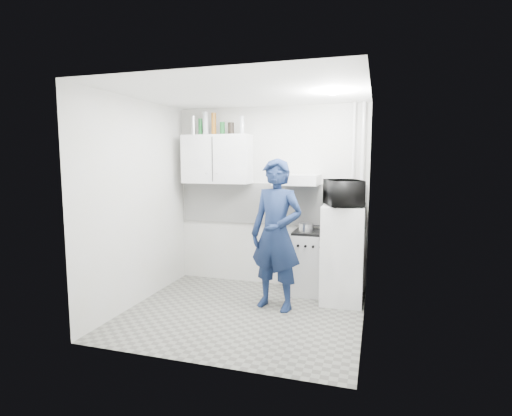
# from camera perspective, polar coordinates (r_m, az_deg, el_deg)

# --- Properties ---
(floor) EXTENTS (2.80, 2.80, 0.00)m
(floor) POSITION_cam_1_polar(r_m,az_deg,el_deg) (4.97, -1.95, -14.83)
(floor) COLOR slate
(floor) RESTS_ON ground
(ceiling) EXTENTS (2.80, 2.80, 0.00)m
(ceiling) POSITION_cam_1_polar(r_m,az_deg,el_deg) (4.68, -2.09, 16.23)
(ceiling) COLOR white
(ceiling) RESTS_ON wall_back
(wall_back) EXTENTS (2.80, 0.00, 2.80)m
(wall_back) POSITION_cam_1_polar(r_m,az_deg,el_deg) (5.84, 1.97, 1.58)
(wall_back) COLOR silver
(wall_back) RESTS_ON floor
(wall_left) EXTENTS (0.00, 2.60, 2.60)m
(wall_left) POSITION_cam_1_polar(r_m,az_deg,el_deg) (5.27, -16.56, 0.73)
(wall_left) COLOR silver
(wall_left) RESTS_ON floor
(wall_right) EXTENTS (0.00, 2.60, 2.60)m
(wall_right) POSITION_cam_1_polar(r_m,az_deg,el_deg) (4.40, 15.48, -0.40)
(wall_right) COLOR silver
(wall_right) RESTS_ON floor
(person) EXTENTS (0.76, 0.59, 1.86)m
(person) POSITION_cam_1_polar(r_m,az_deg,el_deg) (4.91, 2.91, -3.81)
(person) COLOR #121F40
(person) RESTS_ON floor
(stove) EXTENTS (0.53, 0.53, 0.84)m
(stove) POSITION_cam_1_polar(r_m,az_deg,el_deg) (5.61, 8.02, -7.82)
(stove) COLOR silver
(stove) RESTS_ON floor
(fridge) EXTENTS (0.54, 0.54, 1.26)m
(fridge) POSITION_cam_1_polar(r_m,az_deg,el_deg) (5.27, 12.19, -6.53)
(fridge) COLOR white
(fridge) RESTS_ON floor
(stove_top) EXTENTS (0.50, 0.50, 0.03)m
(stove_top) POSITION_cam_1_polar(r_m,az_deg,el_deg) (5.52, 8.10, -3.44)
(stove_top) COLOR black
(stove_top) RESTS_ON stove
(saucepan) EXTENTS (0.20, 0.20, 0.11)m
(saucepan) POSITION_cam_1_polar(r_m,az_deg,el_deg) (5.46, 7.18, -2.78)
(saucepan) COLOR silver
(saucepan) RESTS_ON stove_top
(microwave) EXTENTS (0.69, 0.58, 0.33)m
(microwave) POSITION_cam_1_polar(r_m,az_deg,el_deg) (5.15, 12.41, 2.12)
(microwave) COLOR black
(microwave) RESTS_ON fridge
(bottle_a) EXTENTS (0.07, 0.07, 0.28)m
(bottle_a) POSITION_cam_1_polar(r_m,az_deg,el_deg) (6.07, -8.96, 11.55)
(bottle_a) COLOR silver
(bottle_a) RESTS_ON upper_cabinet
(bottle_b) EXTENTS (0.06, 0.06, 0.24)m
(bottle_b) POSITION_cam_1_polar(r_m,az_deg,el_deg) (6.01, -7.95, 11.40)
(bottle_b) COLOR #144C1E
(bottle_b) RESTS_ON upper_cabinet
(bottle_c) EXTENTS (0.08, 0.08, 0.33)m
(bottle_c) POSITION_cam_1_polar(r_m,az_deg,el_deg) (5.98, -7.20, 11.88)
(bottle_c) COLOR #B2B7BC
(bottle_c) RESTS_ON upper_cabinet
(bottle_d) EXTENTS (0.07, 0.07, 0.32)m
(bottle_d) POSITION_cam_1_polar(r_m,az_deg,el_deg) (5.93, -6.05, 11.86)
(bottle_d) COLOR brown
(bottle_d) RESTS_ON upper_cabinet
(canister_a) EXTENTS (0.07, 0.07, 0.18)m
(canister_a) POSITION_cam_1_polar(r_m,az_deg,el_deg) (5.88, -4.82, 11.27)
(canister_a) COLOR #144C1E
(canister_a) RESTS_ON upper_cabinet
(canister_b) EXTENTS (0.09, 0.09, 0.17)m
(canister_b) POSITION_cam_1_polar(r_m,az_deg,el_deg) (5.83, -3.60, 11.26)
(canister_b) COLOR black
(canister_b) RESTS_ON upper_cabinet
(bottle_e) EXTENTS (0.06, 0.06, 0.26)m
(bottle_e) POSITION_cam_1_polar(r_m,az_deg,el_deg) (5.78, -2.00, 11.73)
(bottle_e) COLOR #B2B7BC
(bottle_e) RESTS_ON upper_cabinet
(upper_cabinet) EXTENTS (1.00, 0.35, 0.70)m
(upper_cabinet) POSITION_cam_1_polar(r_m,az_deg,el_deg) (5.89, -5.57, 6.96)
(upper_cabinet) COLOR white
(upper_cabinet) RESTS_ON wall_back
(range_hood) EXTENTS (0.60, 0.50, 0.14)m
(range_hood) POSITION_cam_1_polar(r_m,az_deg,el_deg) (5.48, 5.86, 4.03)
(range_hood) COLOR silver
(range_hood) RESTS_ON wall_back
(backsplash) EXTENTS (2.74, 0.03, 0.60)m
(backsplash) POSITION_cam_1_polar(r_m,az_deg,el_deg) (5.84, 1.93, 0.59)
(backsplash) COLOR white
(backsplash) RESTS_ON wall_back
(pipe_a) EXTENTS (0.05, 0.05, 2.60)m
(pipe_a) POSITION_cam_1_polar(r_m,az_deg,el_deg) (5.57, 14.78, 1.10)
(pipe_a) COLOR silver
(pipe_a) RESTS_ON floor
(pipe_b) EXTENTS (0.04, 0.04, 2.60)m
(pipe_b) POSITION_cam_1_polar(r_m,az_deg,el_deg) (5.57, 13.55, 1.14)
(pipe_b) COLOR silver
(pipe_b) RESTS_ON floor
(ceiling_spot_fixture) EXTENTS (0.10, 0.10, 0.02)m
(ceiling_spot_fixture) POSITION_cam_1_polar(r_m,az_deg,el_deg) (4.65, 10.96, 15.79)
(ceiling_spot_fixture) COLOR white
(ceiling_spot_fixture) RESTS_ON ceiling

